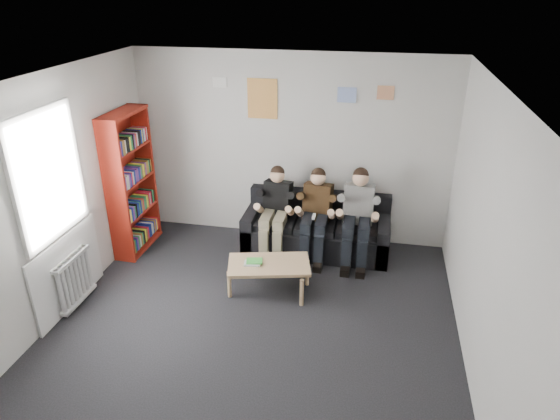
% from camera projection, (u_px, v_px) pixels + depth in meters
% --- Properties ---
extents(room_shell, '(5.00, 5.00, 5.00)m').
position_uv_depth(room_shell, '(245.00, 228.00, 4.86)').
color(room_shell, black).
rests_on(room_shell, ground).
extents(sofa, '(2.03, 0.83, 0.78)m').
position_uv_depth(sofa, '(317.00, 231.00, 7.11)').
color(sofa, black).
rests_on(sofa, ground).
extents(bookshelf, '(0.30, 0.90, 1.99)m').
position_uv_depth(bookshelf, '(132.00, 183.00, 6.86)').
color(bookshelf, maroon).
rests_on(bookshelf, ground).
extents(coffee_table, '(0.99, 0.54, 0.40)m').
position_uv_depth(coffee_table, '(269.00, 267.00, 6.10)').
color(coffee_table, tan).
rests_on(coffee_table, ground).
extents(game_cases, '(0.21, 0.17, 0.03)m').
position_uv_depth(game_cases, '(253.00, 262.00, 6.08)').
color(game_cases, silver).
rests_on(game_cases, coffee_table).
extents(person_left, '(0.38, 0.80, 1.23)m').
position_uv_depth(person_left, '(275.00, 212.00, 6.90)').
color(person_left, black).
rests_on(person_left, sofa).
extents(person_middle, '(0.38, 0.82, 1.24)m').
position_uv_depth(person_middle, '(316.00, 215.00, 6.80)').
color(person_middle, '#4C3119').
rests_on(person_middle, sofa).
extents(person_right, '(0.40, 0.86, 1.29)m').
position_uv_depth(person_right, '(357.00, 218.00, 6.69)').
color(person_right, white).
rests_on(person_right, sofa).
extents(radiator, '(0.10, 0.64, 0.60)m').
position_uv_depth(radiator, '(75.00, 279.00, 5.84)').
color(radiator, silver).
rests_on(radiator, ground).
extents(window, '(0.05, 1.30, 2.36)m').
position_uv_depth(window, '(58.00, 227.00, 5.57)').
color(window, white).
rests_on(window, room_shell).
extents(poster_large, '(0.42, 0.01, 0.55)m').
position_uv_depth(poster_large, '(262.00, 99.00, 6.84)').
color(poster_large, '#F0CC54').
rests_on(poster_large, room_shell).
extents(poster_blue, '(0.25, 0.01, 0.20)m').
position_uv_depth(poster_blue, '(347.00, 95.00, 6.60)').
color(poster_blue, '#4781F1').
rests_on(poster_blue, room_shell).
extents(poster_pink, '(0.22, 0.01, 0.18)m').
position_uv_depth(poster_pink, '(386.00, 93.00, 6.49)').
color(poster_pink, '#CD407A').
rests_on(poster_pink, room_shell).
extents(poster_sign, '(0.20, 0.01, 0.14)m').
position_uv_depth(poster_sign, '(220.00, 82.00, 6.86)').
color(poster_sign, white).
rests_on(poster_sign, room_shell).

